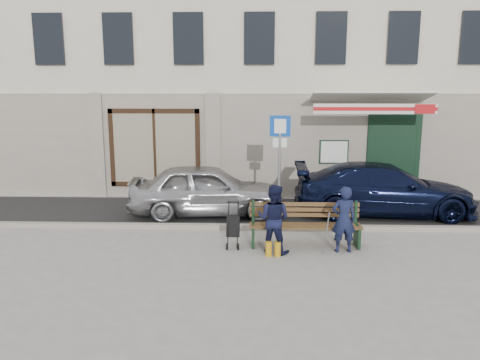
{
  "coord_description": "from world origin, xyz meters",
  "views": [
    {
      "loc": [
        -0.1,
        -9.37,
        3.36
      ],
      "look_at": [
        -0.46,
        1.6,
        1.2
      ],
      "focal_mm": 35.0,
      "sensor_mm": 36.0,
      "label": 1
    }
  ],
  "objects_px": {
    "bench": "(303,225)",
    "man": "(344,219)",
    "woman": "(274,219)",
    "car_silver": "(207,190)",
    "car_navy": "(384,189)",
    "parking_sign": "(280,152)",
    "stroller": "(233,228)"
  },
  "relations": [
    {
      "from": "car_navy",
      "to": "bench",
      "type": "height_order",
      "value": "car_navy"
    },
    {
      "from": "stroller",
      "to": "bench",
      "type": "bearing_deg",
      "value": 7.68
    },
    {
      "from": "car_navy",
      "to": "stroller",
      "type": "bearing_deg",
      "value": 127.9
    },
    {
      "from": "bench",
      "to": "woman",
      "type": "distance_m",
      "value": 0.82
    },
    {
      "from": "parking_sign",
      "to": "stroller",
      "type": "bearing_deg",
      "value": -118.19
    },
    {
      "from": "parking_sign",
      "to": "woman",
      "type": "distance_m",
      "value": 2.29
    },
    {
      "from": "parking_sign",
      "to": "man",
      "type": "xyz_separation_m",
      "value": [
        1.24,
        -1.93,
        -1.13
      ]
    },
    {
      "from": "stroller",
      "to": "man",
      "type": "bearing_deg",
      "value": -2.8
    },
    {
      "from": "man",
      "to": "car_silver",
      "type": "bearing_deg",
      "value": -46.54
    },
    {
      "from": "car_silver",
      "to": "woman",
      "type": "bearing_deg",
      "value": -154.65
    },
    {
      "from": "car_silver",
      "to": "stroller",
      "type": "height_order",
      "value": "car_silver"
    },
    {
      "from": "car_navy",
      "to": "stroller",
      "type": "distance_m",
      "value": 4.83
    },
    {
      "from": "car_silver",
      "to": "car_navy",
      "type": "height_order",
      "value": "car_silver"
    },
    {
      "from": "car_silver",
      "to": "man",
      "type": "bearing_deg",
      "value": -136.76
    },
    {
      "from": "woman",
      "to": "car_navy",
      "type": "bearing_deg",
      "value": -114.43
    },
    {
      "from": "parking_sign",
      "to": "car_navy",
      "type": "bearing_deg",
      "value": 24.98
    },
    {
      "from": "man",
      "to": "woman",
      "type": "height_order",
      "value": "woman"
    },
    {
      "from": "car_silver",
      "to": "car_navy",
      "type": "bearing_deg",
      "value": -92.04
    },
    {
      "from": "bench",
      "to": "man",
      "type": "height_order",
      "value": "man"
    },
    {
      "from": "bench",
      "to": "car_navy",
      "type": "bearing_deg",
      "value": 47.84
    },
    {
      "from": "bench",
      "to": "stroller",
      "type": "relative_size",
      "value": 2.47
    },
    {
      "from": "car_navy",
      "to": "man",
      "type": "relative_size",
      "value": 3.42
    },
    {
      "from": "man",
      "to": "parking_sign",
      "type": "bearing_deg",
      "value": -62.11
    },
    {
      "from": "car_silver",
      "to": "man",
      "type": "height_order",
      "value": "car_silver"
    },
    {
      "from": "bench",
      "to": "stroller",
      "type": "height_order",
      "value": "bench"
    },
    {
      "from": "car_silver",
      "to": "parking_sign",
      "type": "relative_size",
      "value": 1.51
    },
    {
      "from": "woman",
      "to": "stroller",
      "type": "xyz_separation_m",
      "value": [
        -0.85,
        0.3,
        -0.29
      ]
    },
    {
      "from": "stroller",
      "to": "car_silver",
      "type": "bearing_deg",
      "value": 110.86
    },
    {
      "from": "bench",
      "to": "man",
      "type": "xyz_separation_m",
      "value": [
        0.8,
        -0.36,
        0.24
      ]
    },
    {
      "from": "man",
      "to": "stroller",
      "type": "bearing_deg",
      "value": -10.62
    },
    {
      "from": "car_silver",
      "to": "parking_sign",
      "type": "bearing_deg",
      "value": -119.48
    },
    {
      "from": "car_navy",
      "to": "parking_sign",
      "type": "relative_size",
      "value": 1.76
    }
  ]
}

